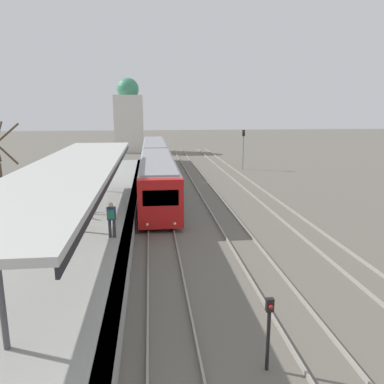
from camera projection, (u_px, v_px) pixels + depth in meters
name	position (u px, v px, depth m)	size (l,w,h in m)	color
platform_canopy	(73.00, 167.00, 17.56)	(4.00, 23.00, 3.29)	beige
person_on_platform	(111.00, 217.00, 17.13)	(0.40, 0.40, 1.66)	#2D2D33
train_near	(156.00, 163.00, 35.74)	(2.57, 31.25, 3.19)	red
signal_post_near	(269.00, 327.00, 9.76)	(0.20, 0.21, 2.09)	black
signal_mast_far	(243.00, 144.00, 42.62)	(0.28, 0.29, 4.51)	gray
distant_domed_building	(129.00, 117.00, 59.96)	(4.46, 4.46, 11.60)	silver
bare_tree_background	(0.00, 178.00, 22.22)	(2.80, 1.75, 6.13)	#4C3D2D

